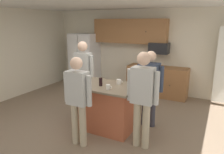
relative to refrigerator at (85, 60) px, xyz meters
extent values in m
plane|color=#7F6B56|center=(2.00, -2.38, -0.91)|extent=(7.04, 7.04, 0.00)
plane|color=white|center=(2.00, -2.38, 1.69)|extent=(7.04, 7.04, 0.00)
cube|color=beige|center=(2.00, 0.42, 0.39)|extent=(6.40, 0.10, 2.60)
cube|color=#936038|center=(1.60, 0.22, 1.01)|extent=(2.40, 0.35, 0.75)
sphere|color=#4C3823|center=(2.20, 0.03, 1.01)|extent=(0.04, 0.04, 0.04)
cube|color=#936038|center=(2.60, 0.10, -0.46)|extent=(1.80, 0.60, 0.90)
sphere|color=#4C3823|center=(3.05, -0.22, -0.46)|extent=(0.04, 0.04, 0.04)
cube|color=white|center=(0.00, 0.02, 0.00)|extent=(0.90, 0.70, 1.83)
cube|color=white|center=(-0.22, -0.35, 0.00)|extent=(0.43, 0.04, 1.75)
cube|color=white|center=(0.22, -0.35, 0.00)|extent=(0.43, 0.04, 1.75)
cylinder|color=#B2B2B7|center=(0.00, -0.38, 0.09)|extent=(0.02, 0.02, 0.35)
cube|color=black|center=(2.60, 0.12, 0.54)|extent=(0.56, 0.40, 0.32)
cube|color=#AD5638|center=(2.22, -2.48, -0.46)|extent=(1.19, 0.76, 0.91)
cube|color=#756651|center=(2.22, -2.48, 0.02)|extent=(1.33, 0.90, 0.04)
cylinder|color=tan|center=(2.03, -3.28, -0.52)|extent=(0.13, 0.13, 0.79)
cylinder|color=tan|center=(2.20, -3.28, -0.52)|extent=(0.13, 0.13, 0.79)
cube|color=#B7B7B2|center=(2.11, -3.28, 0.18)|extent=(0.38, 0.22, 0.59)
sphere|color=beige|center=(2.11, -3.28, 0.61)|extent=(0.21, 0.21, 0.21)
cylinder|color=#B7B7B2|center=(1.87, -3.28, 0.16)|extent=(0.09, 0.09, 0.54)
cylinder|color=#B7B7B2|center=(2.35, -3.28, 0.16)|extent=(0.09, 0.09, 0.54)
cylinder|color=#4C5166|center=(1.29, -2.04, -0.48)|extent=(0.13, 0.13, 0.86)
cylinder|color=#4C5166|center=(1.46, -2.04, -0.48)|extent=(0.13, 0.13, 0.86)
cube|color=#B7B7B2|center=(1.38, -2.04, 0.27)|extent=(0.38, 0.22, 0.65)
sphere|color=beige|center=(1.38, -2.04, 0.74)|extent=(0.23, 0.23, 0.23)
cylinder|color=#B7B7B2|center=(1.14, -2.04, 0.25)|extent=(0.09, 0.09, 0.58)
cylinder|color=#B7B7B2|center=(1.62, -2.04, 0.25)|extent=(0.09, 0.09, 0.58)
cylinder|color=tan|center=(3.06, -2.82, -0.49)|extent=(0.13, 0.13, 0.84)
cylinder|color=tan|center=(3.23, -2.82, -0.49)|extent=(0.13, 0.13, 0.84)
cube|color=#B7B7B2|center=(3.14, -2.82, 0.24)|extent=(0.38, 0.22, 0.63)
sphere|color=beige|center=(3.14, -2.82, 0.70)|extent=(0.23, 0.23, 0.23)
cylinder|color=#B7B7B2|center=(2.90, -2.82, 0.22)|extent=(0.09, 0.09, 0.57)
cylinder|color=#B7B7B2|center=(3.38, -2.82, 0.22)|extent=(0.09, 0.09, 0.57)
cylinder|color=#383842|center=(2.92, -1.97, -0.52)|extent=(0.13, 0.13, 0.80)
cylinder|color=#383842|center=(3.09, -1.97, -0.52)|extent=(0.13, 0.13, 0.80)
cube|color=#2D384C|center=(3.00, -1.97, 0.18)|extent=(0.38, 0.22, 0.60)
sphere|color=beige|center=(3.00, -1.97, 0.62)|extent=(0.22, 0.22, 0.22)
cylinder|color=#2D384C|center=(2.76, -1.97, 0.16)|extent=(0.09, 0.09, 0.54)
cylinder|color=#2D384C|center=(3.24, -1.97, 0.16)|extent=(0.09, 0.09, 0.54)
cylinder|color=white|center=(2.41, -2.72, 0.08)|extent=(0.08, 0.08, 0.09)
torus|color=white|center=(2.47, -2.72, 0.09)|extent=(0.06, 0.01, 0.06)
cylinder|color=black|center=(2.17, -2.58, 0.12)|extent=(0.07, 0.07, 0.16)
cylinder|color=white|center=(2.44, -2.29, 0.08)|extent=(0.09, 0.09, 0.10)
torus|color=white|center=(2.50, -2.29, 0.09)|extent=(0.06, 0.01, 0.06)
camera|label=1|loc=(4.27, -6.13, 1.28)|focal=34.14mm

